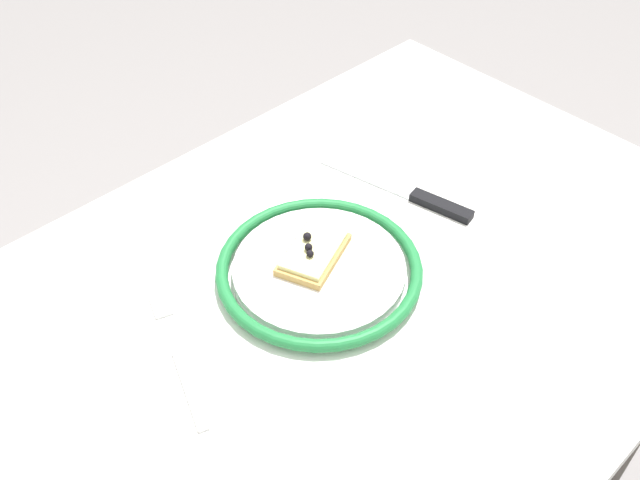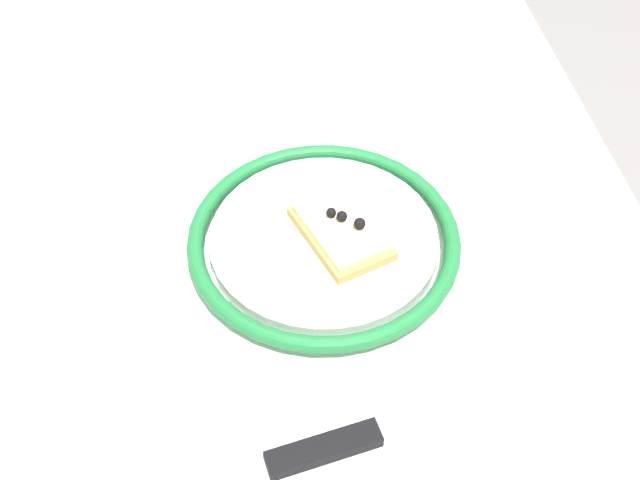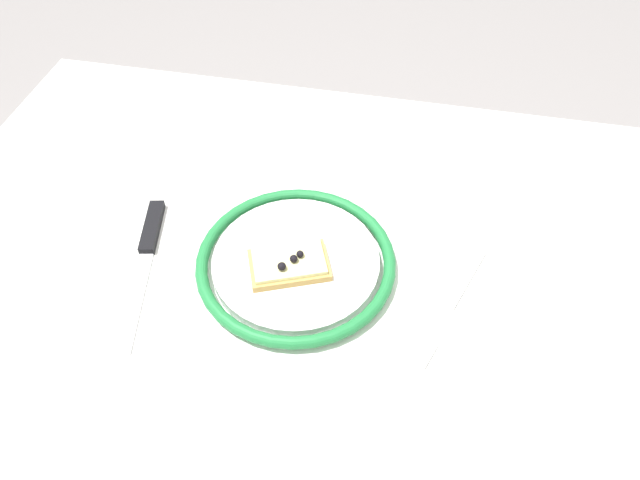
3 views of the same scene
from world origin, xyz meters
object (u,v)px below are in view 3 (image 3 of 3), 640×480
dining_table (332,297)px  fork (451,304)px  pizza_slice_near (289,264)px  knife (148,246)px  plate (296,262)px

dining_table → fork: 0.20m
dining_table → fork: bearing=161.2°
dining_table → fork: fork is taller
fork → pizza_slice_near: bearing=-0.7°
pizza_slice_near → fork: 0.21m
knife → fork: 0.40m
knife → fork: knife is taller
plate → fork: 0.20m
pizza_slice_near → knife: (0.20, -0.01, -0.02)m
plate → pizza_slice_near: (0.00, 0.02, 0.01)m
dining_table → pizza_slice_near: size_ratio=10.09×
dining_table → knife: size_ratio=4.85×
pizza_slice_near → fork: pizza_slice_near is taller
dining_table → plate: bearing=39.7°
dining_table → knife: bearing=10.0°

